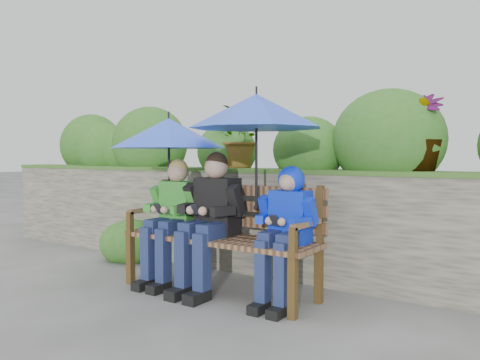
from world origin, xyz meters
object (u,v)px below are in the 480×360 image
Objects in this scene: boy_middle at (210,215)px; umbrella_right at (256,111)px; boy_right at (285,222)px; umbrella_left at (169,133)px; park_bench at (224,230)px; boy_left at (172,214)px.

umbrella_right is (0.41, 0.07, 0.85)m from boy_middle.
boy_right is 1.41m from umbrella_left.
umbrella_right is (0.93, 0.02, 0.15)m from umbrella_left.
boy_middle reaches higher than park_bench.
boy_left is 0.44m from boy_middle.
boy_left is at bearing -175.37° from umbrella_right.
boy_middle is 1.10× the size of boy_right.
boy_middle reaches higher than boy_right.
boy_right reaches higher than park_bench.
umbrella_left reaches higher than park_bench.
boy_right is 1.04× the size of umbrella_left.
umbrella_left is at bearing -177.24° from park_bench.
boy_left is at bearing -179.14° from boy_right.
park_bench is at bearing 177.76° from umbrella_right.
boy_middle is 0.71m from boy_right.
umbrella_right reaches higher than park_bench.
umbrella_right is at bearing -2.24° from park_bench.
umbrella_right is (0.85, 0.07, 0.88)m from boy_left.
park_bench is 0.18m from boy_middle.
umbrella_left is at bearing -179.05° from umbrella_right.
boy_left is 1.14m from boy_right.
boy_left is at bearing -170.96° from park_bench.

